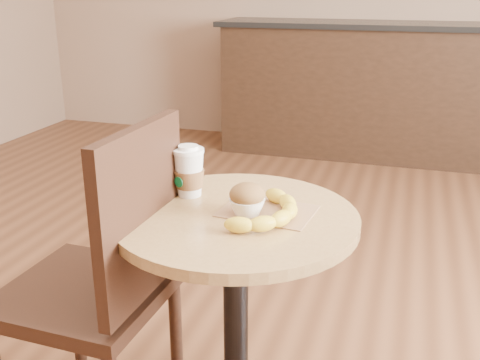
% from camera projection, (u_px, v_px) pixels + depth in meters
% --- Properties ---
extents(cafe_table, '(0.65, 0.65, 0.75)m').
position_uv_depth(cafe_table, '(236.00, 292.00, 1.56)').
color(cafe_table, black).
rests_on(cafe_table, ground).
extents(chair_left, '(0.45, 0.45, 0.99)m').
position_uv_depth(chair_left, '(105.00, 280.00, 1.55)').
color(chair_left, black).
rests_on(chair_left, ground).
extents(service_counter, '(2.30, 0.65, 1.04)m').
position_uv_depth(service_counter, '(365.00, 90.00, 4.44)').
color(service_counter, black).
rests_on(service_counter, ground).
extents(kraft_bag, '(0.26, 0.20, 0.00)m').
position_uv_depth(kraft_bag, '(268.00, 211.00, 1.49)').
color(kraft_bag, '#8F6745').
rests_on(kraft_bag, cafe_table).
extents(coffee_cup, '(0.09, 0.09, 0.15)m').
position_uv_depth(coffee_cup, '(189.00, 173.00, 1.58)').
color(coffee_cup, silver).
rests_on(coffee_cup, cafe_table).
extents(muffin, '(0.10, 0.10, 0.09)m').
position_uv_depth(muffin, '(247.00, 199.00, 1.45)').
color(muffin, white).
rests_on(muffin, kraft_bag).
extents(banana, '(0.25, 0.33, 0.04)m').
position_uv_depth(banana, '(270.00, 211.00, 1.44)').
color(banana, gold).
rests_on(banana, kraft_bag).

